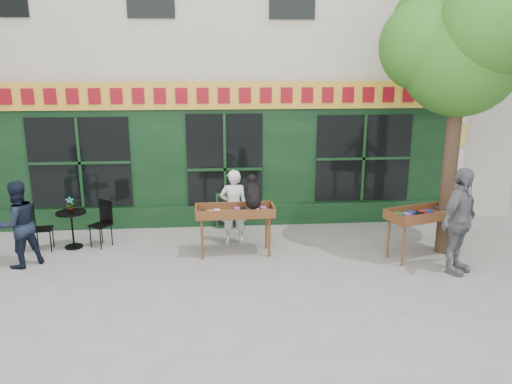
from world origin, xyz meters
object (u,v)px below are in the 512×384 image
book_cart_center (235,214)px  bistro_table (72,222)px  dog (253,191)px  woman (234,207)px  man_right (459,221)px  man_left (18,224)px  book_cart_right (425,217)px

book_cart_center → bistro_table: 3.37m
dog → woman: bearing=115.1°
woman → man_right: 4.36m
bistro_table → man_left: (-0.70, -0.90, 0.27)m
man_right → man_left: size_ratio=1.19×
woman → book_cart_right: 3.80m
book_cart_right → man_right: size_ratio=0.84×
book_cart_center → man_left: size_ratio=0.93×
book_cart_center → man_left: 4.01m
woman → book_cart_right: woman is taller
dog → book_cart_right: size_ratio=0.37×
dog → book_cart_center: bearing=170.4°
dog → book_cart_right: 3.34m
man_right → book_cart_right: bearing=73.4°
dog → man_left: size_ratio=0.37×
book_cart_right → book_cart_center: bearing=154.3°
book_cart_center → bistro_table: size_ratio=1.99×
man_left → book_cart_center: bearing=140.5°
man_right → bistro_table: 7.47m
book_cart_center → man_right: bearing=-18.7°
bistro_table → book_cart_right: bearing=-8.9°
book_cart_right → man_right: bearing=-86.6°
woman → man_left: man_left is taller
woman → bistro_table: 3.31m
man_right → man_left: man_right is taller
bistro_table → woman: bearing=0.5°
book_cart_center → book_cart_right: 3.66m
dog → man_left: (-4.35, -0.23, -0.48)m
book_cart_center → dog: dog is taller
dog → man_left: bearing=-178.4°
book_cart_right → bistro_table: (-6.93, 1.09, -0.28)m
dog → bistro_table: size_ratio=0.79×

